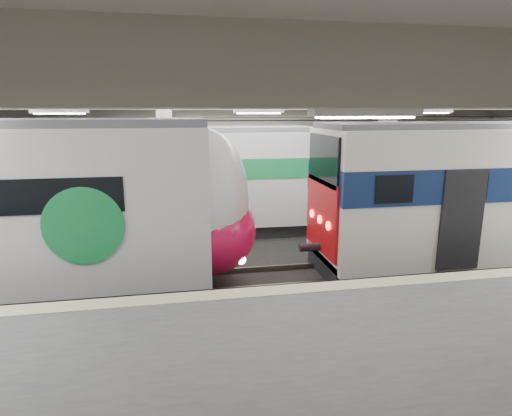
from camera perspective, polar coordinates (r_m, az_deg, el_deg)
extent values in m
cube|color=black|center=(13.08, 2.01, -9.71)|extent=(36.00, 24.00, 0.10)
cube|color=silver|center=(12.09, 2.23, 15.60)|extent=(36.00, 24.00, 0.20)
cube|color=beige|center=(22.06, -3.57, 7.09)|extent=(30.00, 0.10, 5.50)
cube|color=#4F4F51|center=(7.39, 14.06, -24.42)|extent=(30.00, 7.00, 1.10)
cube|color=beige|center=(9.74, 6.26, -10.61)|extent=(30.00, 0.50, 0.02)
cube|color=beige|center=(14.96, -11.77, 4.07)|extent=(0.50, 0.50, 5.50)
cube|color=beige|center=(16.79, 16.76, 4.74)|extent=(0.50, 0.50, 5.50)
cube|color=beige|center=(12.08, 2.22, 14.18)|extent=(30.00, 18.00, 0.50)
cube|color=#59544C|center=(13.03, 2.02, -9.18)|extent=(30.00, 1.52, 0.16)
cube|color=#59544C|center=(18.16, -1.73, -2.74)|extent=(30.00, 1.52, 0.16)
cylinder|color=black|center=(12.08, 2.19, 11.57)|extent=(30.00, 0.03, 0.03)
cylinder|color=black|center=(17.49, -1.83, 11.99)|extent=(30.00, 0.03, 0.03)
cube|color=white|center=(10.13, 4.73, 12.52)|extent=(26.00, 8.40, 0.12)
ellipsoid|color=silver|center=(12.06, -6.65, 1.11)|extent=(2.40, 2.96, 3.99)
ellipsoid|color=#C21040|center=(12.28, -5.98, -2.95)|extent=(2.54, 3.02, 2.44)
cylinder|color=#188743|center=(10.81, -22.01, -2.25)|extent=(1.88, 0.06, 1.88)
cube|color=#A90B0F|center=(12.87, 8.74, -0.98)|extent=(0.08, 2.59, 2.18)
cube|color=black|center=(12.58, 9.00, 6.38)|extent=(0.08, 2.44, 1.42)
cube|color=silver|center=(17.54, -14.96, 3.79)|extent=(13.57, 3.09, 3.66)
cube|color=#188743|center=(17.48, -15.06, 5.35)|extent=(13.61, 3.15, 0.77)
cube|color=#4C4C51|center=(17.36, -15.34, 10.09)|extent=(13.55, 2.61, 0.16)
cube|color=black|center=(17.96, -14.59, -2.61)|extent=(13.56, 2.80, 0.60)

